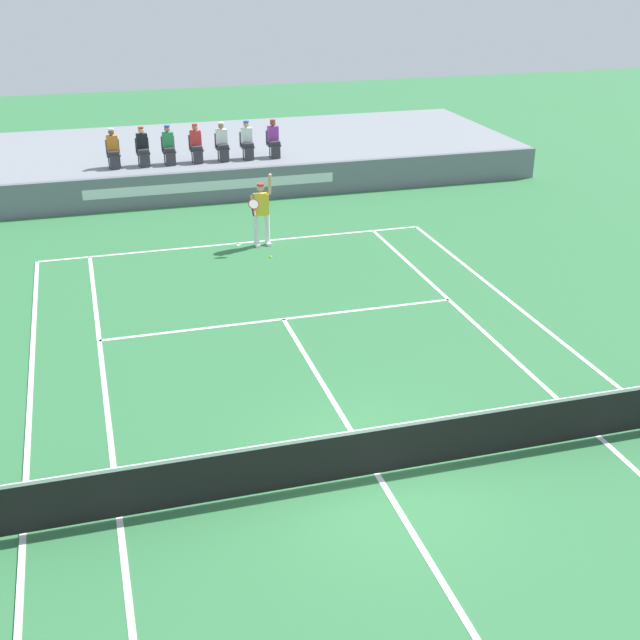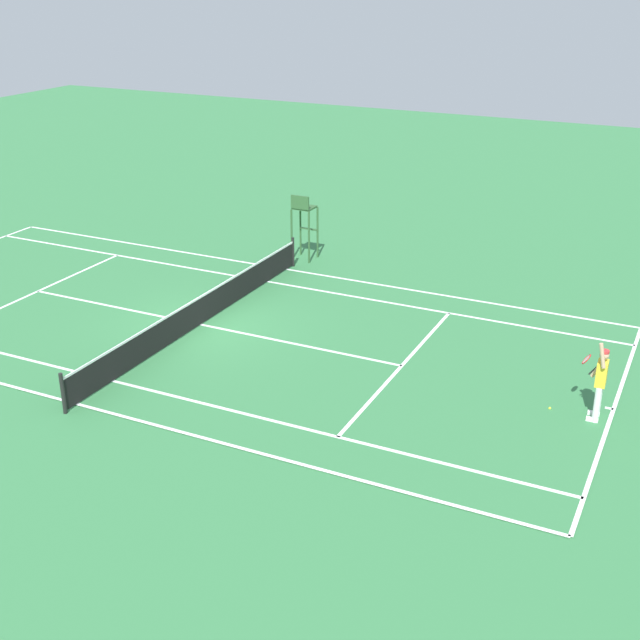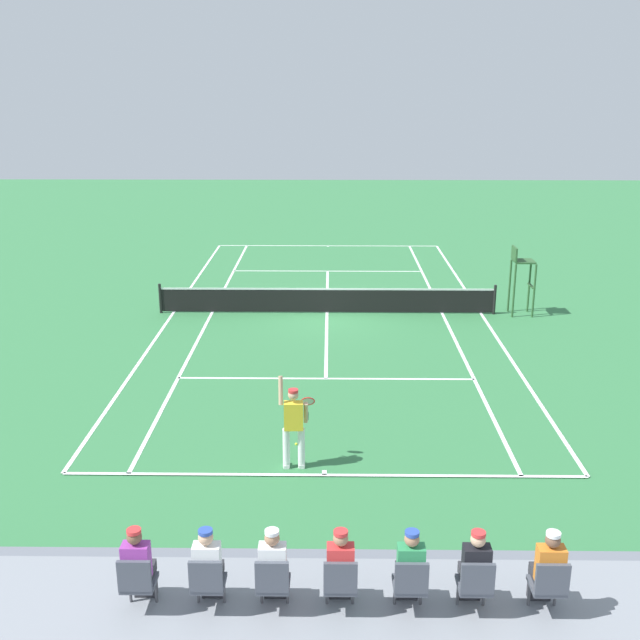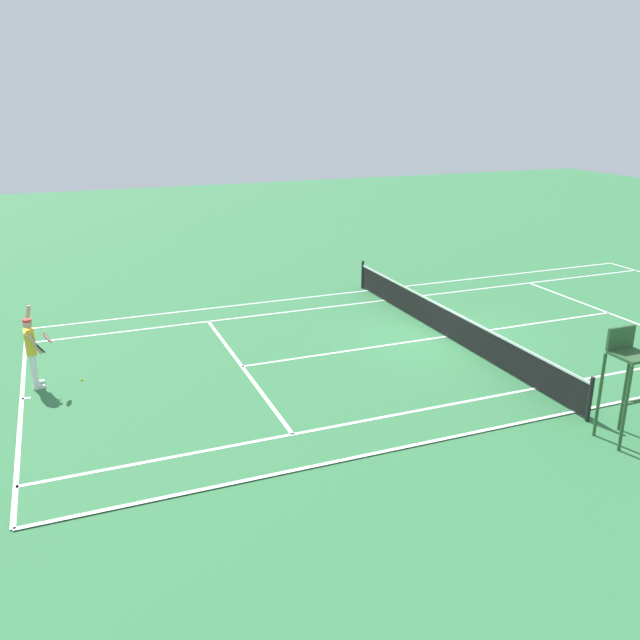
% 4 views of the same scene
% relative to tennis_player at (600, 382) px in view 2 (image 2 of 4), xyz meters
% --- Properties ---
extents(ground_plane, '(80.00, 80.00, 0.00)m').
position_rel_tennis_player_xyz_m(ground_plane, '(-0.64, -11.54, -0.99)').
color(ground_plane, '#337542').
extents(court, '(11.08, 23.88, 0.03)m').
position_rel_tennis_player_xyz_m(court, '(-0.64, -11.54, -0.98)').
color(court, '#337542').
rests_on(court, ground).
extents(net, '(11.98, 0.10, 1.07)m').
position_rel_tennis_player_xyz_m(net, '(-0.64, -11.54, -0.47)').
color(net, black).
rests_on(net, ground).
extents(tennis_player, '(0.76, 0.65, 2.08)m').
position_rel_tennis_player_xyz_m(tennis_player, '(0.00, 0.00, 0.00)').
color(tennis_player, white).
rests_on(tennis_player, ground).
extents(tennis_ball, '(0.07, 0.07, 0.07)m').
position_rel_tennis_player_xyz_m(tennis_ball, '(0.01, -1.06, -0.96)').
color(tennis_ball, '#D1E533').
rests_on(tennis_ball, ground).
extents(umpire_chair, '(0.77, 0.77, 2.44)m').
position_rel_tennis_player_xyz_m(umpire_chair, '(-7.44, -11.54, 0.56)').
color(umpire_chair, '#2D562D').
rests_on(umpire_chair, ground).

